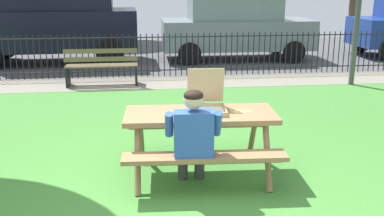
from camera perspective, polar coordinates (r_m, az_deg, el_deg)
ground at (r=6.00m, az=-4.44°, el=-6.75°), size 28.00×10.87×0.02m
cobblestone_walkway at (r=10.53m, az=-5.56°, el=3.17°), size 28.00×1.40×0.01m
street_asphalt at (r=14.77m, az=-5.97°, el=6.80°), size 28.00×7.22×0.01m
picnic_table_foreground at (r=5.43m, az=1.05°, el=-2.31°), size 1.87×1.57×0.79m
pizza_box_open at (r=5.44m, az=1.83°, el=0.92°), size 0.48×0.54×0.50m
pizza_slice_on_table at (r=5.45m, az=5.86°, el=-0.38°), size 0.24×0.15×0.02m
adult_at_table at (r=4.93m, az=0.12°, el=-3.48°), size 0.62×0.61×1.19m
iron_fence_streetside at (r=11.11m, az=-5.72°, el=6.67°), size 20.86×0.03×1.05m
park_bench_center at (r=10.34m, az=-11.34°, el=5.08°), size 1.60×0.47×0.85m
parked_car_left at (r=13.51m, az=-17.29°, el=10.95°), size 4.76×2.19×2.46m
parked_car_center at (r=13.63m, az=5.56°, el=10.35°), size 4.42×1.94×1.94m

